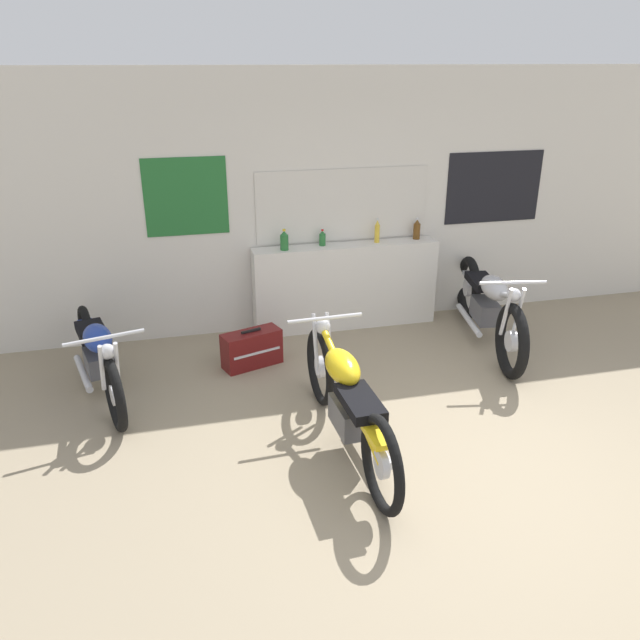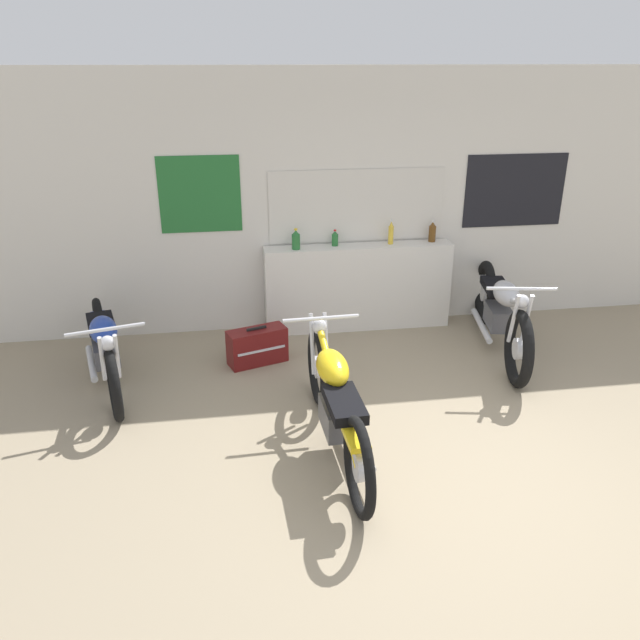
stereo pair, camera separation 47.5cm
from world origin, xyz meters
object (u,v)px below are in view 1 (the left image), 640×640
at_px(motorcycle_yellow, 347,399).
at_px(hard_case_darkred, 252,349).
at_px(bottle_leftmost, 284,241).
at_px(motorcycle_blue, 98,355).
at_px(bottle_right_center, 417,230).
at_px(motorcycle_silver, 488,306).
at_px(bottle_center, 377,232).
at_px(bottle_left_center, 322,238).

distance_m(motorcycle_yellow, hard_case_darkred, 1.71).
relative_size(bottle_leftmost, motorcycle_blue, 0.12).
relative_size(bottle_right_center, motorcycle_blue, 0.13).
distance_m(motorcycle_silver, motorcycle_blue, 3.94).
xyz_separation_m(bottle_right_center, motorcycle_blue, (-3.44, -1.03, -0.68)).
distance_m(bottle_center, bottle_right_center, 0.48).
xyz_separation_m(motorcycle_blue, hard_case_darkred, (1.42, 0.24, -0.21)).
height_order(bottle_center, motorcycle_blue, bottle_center).
bearing_deg(bottle_center, bottle_right_center, 3.19).
height_order(motorcycle_silver, motorcycle_yellow, motorcycle_silver).
bearing_deg(motorcycle_blue, bottle_center, 18.72).
xyz_separation_m(bottle_leftmost, bottle_center, (1.06, 0.04, 0.02)).
bearing_deg(motorcycle_yellow, hard_case_darkred, 107.75).
relative_size(bottle_center, hard_case_darkred, 0.43).
bearing_deg(bottle_right_center, motorcycle_yellow, -122.21).
bearing_deg(hard_case_darkred, motorcycle_blue, -170.33).
bearing_deg(motorcycle_blue, motorcycle_silver, 2.31).
bearing_deg(hard_case_darkred, bottle_left_center, 40.36).
relative_size(bottle_right_center, motorcycle_yellow, 0.11).
xyz_separation_m(bottle_center, motorcycle_silver, (0.97, -0.84, -0.65)).
distance_m(bottle_left_center, bottle_right_center, 1.10).
height_order(bottle_right_center, motorcycle_yellow, bottle_right_center).
relative_size(motorcycle_silver, motorcycle_yellow, 1.02).
xyz_separation_m(motorcycle_silver, motorcycle_yellow, (-2.00, -1.53, -0.00)).
bearing_deg(bottle_left_center, bottle_right_center, 0.08).
relative_size(bottle_left_center, motorcycle_silver, 0.08).
bearing_deg(hard_case_darkred, bottle_center, 26.25).
xyz_separation_m(bottle_left_center, motorcycle_silver, (1.59, -0.87, -0.61)).
xyz_separation_m(bottle_right_center, motorcycle_silver, (0.49, -0.87, -0.64)).
bearing_deg(bottle_leftmost, bottle_left_center, 8.99).
distance_m(bottle_leftmost, bottle_right_center, 1.54).
bearing_deg(bottle_center, motorcycle_yellow, -113.47).
distance_m(bottle_right_center, motorcycle_silver, 1.19).
distance_m(bottle_leftmost, bottle_center, 1.06).
relative_size(motorcycle_silver, hard_case_darkred, 3.53).
xyz_separation_m(bottle_leftmost, motorcycle_silver, (2.03, -0.80, -0.63)).
bearing_deg(hard_case_darkred, bottle_right_center, 21.27).
relative_size(bottle_leftmost, hard_case_darkred, 0.36).
xyz_separation_m(bottle_center, bottle_right_center, (0.48, 0.03, -0.01)).
height_order(bottle_left_center, motorcycle_yellow, bottle_left_center).
bearing_deg(motorcycle_blue, bottle_right_center, 16.66).
height_order(bottle_leftmost, motorcycle_silver, bottle_leftmost).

